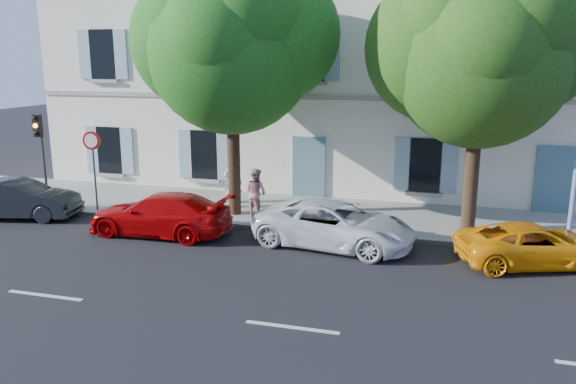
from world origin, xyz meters
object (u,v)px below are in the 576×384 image
(traffic_light, at_px, (40,141))
(tree_right, at_px, (480,58))
(pedestrian_a, at_px, (233,183))
(car_white_coupe, at_px, (335,225))
(tree_left, at_px, (231,50))
(car_yellow_supercar, at_px, (533,245))
(car_dark_sedan, at_px, (18,199))
(road_sign, at_px, (93,154))
(car_red_coupe, at_px, (160,214))
(pedestrian_b, at_px, (256,193))

(traffic_light, bearing_deg, tree_right, 4.05)
(pedestrian_a, bearing_deg, traffic_light, 4.69)
(traffic_light, relative_size, pedestrian_a, 1.87)
(car_white_coupe, relative_size, tree_left, 0.55)
(car_yellow_supercar, distance_m, pedestrian_a, 10.20)
(car_dark_sedan, relative_size, car_yellow_supercar, 1.02)
(road_sign, bearing_deg, tree_right, 4.44)
(tree_left, distance_m, tree_right, 7.77)
(car_dark_sedan, bearing_deg, road_sign, -75.62)
(pedestrian_a, bearing_deg, road_sign, 10.38)
(tree_right, bearing_deg, traffic_light, -175.95)
(car_white_coupe, distance_m, road_sign, 9.05)
(car_white_coupe, height_order, road_sign, road_sign)
(car_red_coupe, bearing_deg, car_yellow_supercar, 91.33)
(car_red_coupe, bearing_deg, road_sign, -114.71)
(road_sign, bearing_deg, pedestrian_a, 20.72)
(pedestrian_a, height_order, pedestrian_b, pedestrian_a)
(car_dark_sedan, bearing_deg, car_yellow_supercar, -102.80)
(road_sign, relative_size, pedestrian_a, 1.58)
(car_yellow_supercar, relative_size, tree_right, 0.49)
(road_sign, bearing_deg, tree_left, 10.57)
(car_white_coupe, bearing_deg, road_sign, 91.14)
(car_dark_sedan, distance_m, road_sign, 3.00)
(car_dark_sedan, xyz_separation_m, tree_left, (7.21, 2.08, 5.01))
(car_dark_sedan, distance_m, tree_left, 9.03)
(pedestrian_a, distance_m, pedestrian_b, 1.54)
(car_yellow_supercar, distance_m, pedestrian_b, 8.78)
(car_red_coupe, relative_size, pedestrian_b, 2.72)
(car_red_coupe, xyz_separation_m, tree_right, (9.34, 2.52, 4.76))
(car_white_coupe, xyz_separation_m, pedestrian_b, (-3.10, 1.94, 0.33))
(pedestrian_a, xyz_separation_m, pedestrian_b, (1.20, -0.97, -0.06))
(car_white_coupe, bearing_deg, car_red_coupe, 102.39)
(pedestrian_a, bearing_deg, car_white_coupe, 135.49)
(tree_left, xyz_separation_m, traffic_light, (-6.98, -0.97, -3.11))
(traffic_light, height_order, pedestrian_a, traffic_light)
(road_sign, xyz_separation_m, pedestrian_a, (4.54, 1.72, -1.14))
(tree_right, xyz_separation_m, pedestrian_a, (-8.13, 0.73, -4.38))
(car_yellow_supercar, relative_size, pedestrian_b, 2.41)
(traffic_light, distance_m, pedestrian_a, 7.02)
(car_dark_sedan, xyz_separation_m, pedestrian_b, (8.05, 1.91, 0.31))
(road_sign, bearing_deg, pedestrian_b, 7.38)
(car_white_coupe, xyz_separation_m, pedestrian_a, (-4.30, 2.92, 0.39))
(tree_right, relative_size, pedestrian_b, 4.91)
(car_red_coupe, relative_size, road_sign, 1.61)
(tree_left, height_order, tree_right, tree_left)
(car_dark_sedan, xyz_separation_m, traffic_light, (0.24, 1.10, 1.90))
(car_white_coupe, height_order, tree_left, tree_left)
(car_red_coupe, xyz_separation_m, traffic_light, (-5.40, 1.48, 1.92))
(car_red_coupe, height_order, traffic_light, traffic_light)
(car_red_coupe, xyz_separation_m, car_white_coupe, (5.51, 0.34, -0.00))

